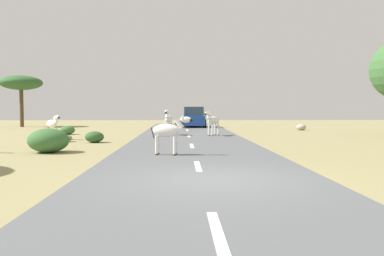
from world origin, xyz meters
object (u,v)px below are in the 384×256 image
object	(u,v)px
zebra_4	(52,124)
zebra_0	(168,120)
rock_4	(66,138)
tree_2	(21,83)
car_0	(193,118)
bush_0	(67,130)
zebra_3	(168,131)
bush_3	(48,140)
zebra_1	(213,121)
bush_2	(94,137)
rock_1	(301,127)

from	to	relation	value
zebra_4	zebra_0	bearing A→B (deg)	158.09
zebra_4	rock_4	size ratio (longest dim) A/B	2.18
tree_2	car_0	bearing A→B (deg)	-5.89
bush_0	zebra_3	bearing A→B (deg)	-59.47
zebra_0	bush_3	xyz separation A→B (m)	(-4.33, -8.78, -0.53)
zebra_1	bush_2	world-z (taller)	zebra_1
bush_2	rock_4	world-z (taller)	bush_2
tree_2	bush_3	distance (m)	22.74
zebra_0	car_0	world-z (taller)	car_0
bush_3	rock_4	distance (m)	4.83
zebra_3	tree_2	bearing A→B (deg)	-138.02
zebra_1	car_0	xyz separation A→B (m)	(-0.82, 10.71, -0.09)
bush_2	rock_1	xyz separation A→B (m)	(13.45, 10.28, -0.04)
zebra_0	rock_1	xyz separation A→B (m)	(9.93, 5.81, -0.76)
zebra_1	bush_2	size ratio (longest dim) A/B	1.60
zebra_1	bush_3	distance (m)	10.83
zebra_1	car_0	bearing A→B (deg)	-48.35
car_0	bush_0	bearing A→B (deg)	-134.70
zebra_0	bush_0	distance (m)	6.72
zebra_4	bush_3	bearing A→B (deg)	63.81
bush_3	rock_1	xyz separation A→B (m)	(14.27, 14.59, -0.23)
zebra_1	zebra_3	bearing A→B (deg)	113.42
car_0	rock_1	bearing A→B (deg)	-29.33
zebra_4	bush_3	distance (m)	6.71
zebra_1	rock_4	size ratio (longest dim) A/B	2.36
zebra_4	bush_3	size ratio (longest dim) A/B	0.88
zebra_1	zebra_3	xyz separation A→B (m)	(-2.36, -9.56, -0.04)
zebra_0	bush_2	size ratio (longest dim) A/B	1.81
tree_2	bush_3	size ratio (longest dim) A/B	2.95
zebra_1	bush_0	xyz separation A→B (m)	(-9.17, 2.00, -0.65)
rock_4	zebra_4	bearing A→B (deg)	125.60
zebra_1	zebra_3	size ratio (longest dim) A/B	0.99
zebra_0	bush_3	world-z (taller)	zebra_0
zebra_3	car_0	distance (m)	20.33
tree_2	zebra_4	bearing A→B (deg)	-62.91
tree_2	rock_1	xyz separation A→B (m)	(23.39, -5.96, -3.65)
zebra_1	tree_2	world-z (taller)	tree_2
car_0	tree_2	size ratio (longest dim) A/B	0.95
bush_0	bush_2	distance (m)	6.67
rock_4	zebra_1	bearing A→B (deg)	24.40
zebra_0	bush_0	world-z (taller)	zebra_0
zebra_3	tree_2	distance (m)	26.00
zebra_1	bush_3	bearing A→B (deg)	87.00
zebra_0	bush_0	bearing A→B (deg)	-4.36
zebra_0	zebra_4	world-z (taller)	zebra_0
zebra_1	rock_1	size ratio (longest dim) A/B	2.04
zebra_4	bush_0	bearing A→B (deg)	-128.45
zebra_3	zebra_4	distance (m)	10.12
car_0	rock_4	size ratio (longest dim) A/B	6.94
zebra_0	rock_1	world-z (taller)	zebra_0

